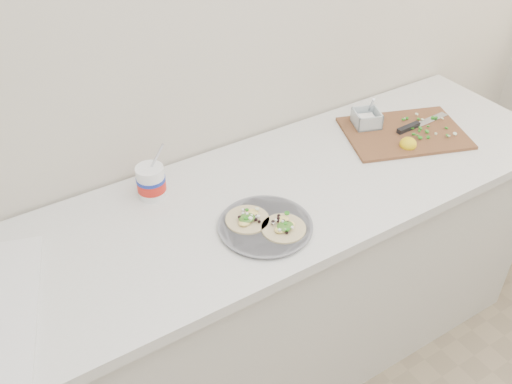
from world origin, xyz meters
TOP-DOWN VIEW (x-y plane):
  - counter at (0.00, 1.43)m, footprint 2.44×0.66m
  - taco_plate at (0.00, 1.28)m, footprint 0.29×0.29m
  - tub at (-0.21, 1.61)m, footprint 0.09×0.09m
  - cutboard at (0.73, 1.46)m, footprint 0.52×0.44m

SIDE VIEW (x-z plane):
  - counter at x=0.00m, z-range 0.00..0.90m
  - cutboard at x=0.73m, z-range 0.88..0.95m
  - taco_plate at x=0.00m, z-range 0.90..0.94m
  - tub at x=-0.21m, z-range 0.86..1.07m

